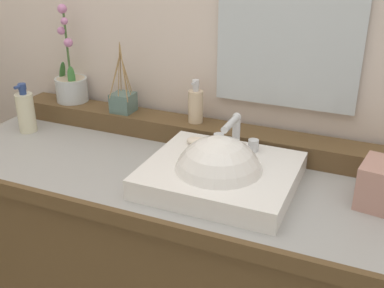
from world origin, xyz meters
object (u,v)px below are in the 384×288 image
object	(u,v)px
soap_dispenser	(196,105)
sink_basin	(219,178)
potted_plant	(71,83)
reed_diffuser	(123,102)
soap_bar	(197,141)
lotion_bottle	(26,112)

from	to	relation	value
soap_dispenser	sink_basin	bearing A→B (deg)	-55.27
potted_plant	soap_dispenser	distance (m)	0.51
potted_plant	reed_diffuser	size ratio (longest dim) A/B	1.43
sink_basin	soap_dispenser	bearing A→B (deg)	124.73
soap_bar	sink_basin	bearing A→B (deg)	-44.56
soap_bar	potted_plant	world-z (taller)	potted_plant
lotion_bottle	soap_dispenser	bearing A→B (deg)	15.72
soap_bar	reed_diffuser	distance (m)	0.38
soap_bar	lotion_bottle	bearing A→B (deg)	-179.26
potted_plant	reed_diffuser	world-z (taller)	potted_plant
reed_diffuser	lotion_bottle	world-z (taller)	reed_diffuser
lotion_bottle	soap_bar	bearing A→B (deg)	0.74
soap_bar	potted_plant	bearing A→B (deg)	163.83
reed_diffuser	potted_plant	bearing A→B (deg)	174.23
potted_plant	soap_dispenser	world-z (taller)	potted_plant
soap_dispenser	reed_diffuser	bearing A→B (deg)	-177.88
soap_bar	soap_dispenser	size ratio (longest dim) A/B	0.47
potted_plant	reed_diffuser	bearing A→B (deg)	-5.77
sink_basin	soap_dispenser	world-z (taller)	soap_dispenser
sink_basin	soap_bar	distance (m)	0.17
sink_basin	potted_plant	world-z (taller)	potted_plant
soap_bar	reed_diffuser	xyz separation A→B (m)	(-0.35, 0.15, 0.03)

